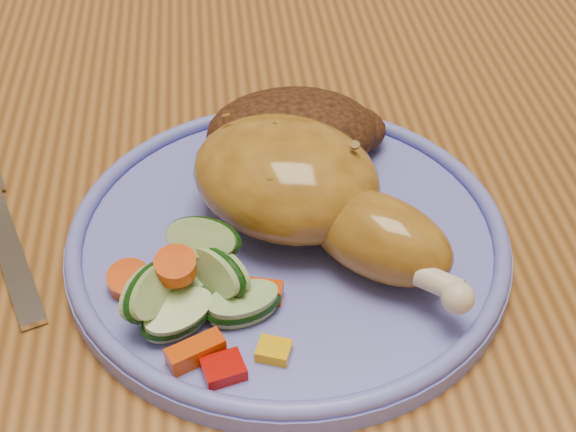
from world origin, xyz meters
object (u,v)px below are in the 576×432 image
(chair_far, at_px, (250,31))
(plate, at_px, (288,242))
(dining_table, at_px, (297,225))
(fork, at_px, (0,222))

(chair_far, bearing_deg, plate, -91.45)
(dining_table, bearing_deg, fork, -159.96)
(chair_far, distance_m, fork, 0.77)
(chair_far, height_order, plate, chair_far)
(chair_far, relative_size, fork, 5.30)
(plate, relative_size, fork, 1.55)
(plate, xyz_separation_m, fork, (-0.18, 0.04, -0.00))
(plate, distance_m, fork, 0.18)
(plate, height_order, fork, plate)
(dining_table, relative_size, fork, 8.16)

